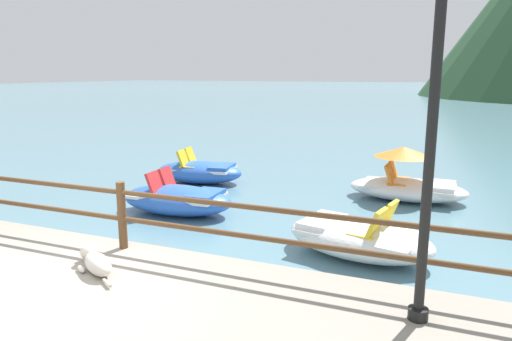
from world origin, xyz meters
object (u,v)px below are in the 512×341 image
Objects in this scene: pedal_boat_2 at (178,199)px; pedal_boat_4 at (200,171)px; pedal_boat_3 at (358,237)px; lamp_post at (437,62)px; dog_resting at (96,262)px; pedal_boat_0 at (408,183)px.

pedal_boat_4 is at bearing 109.65° from pedal_boat_2.
lamp_post is at bearing -67.15° from pedal_boat_3.
lamp_post is at bearing 4.40° from dog_resting.
pedal_boat_3 is 5.91m from pedal_boat_4.
pedal_boat_3 is at bearing -13.12° from pedal_boat_2.
pedal_boat_0 is at bearing 3.42° from pedal_boat_4.
pedal_boat_2 is (-1.10, 3.67, -0.22)m from dog_resting.
pedal_boat_2 is (-4.87, 3.38, -2.62)m from lamp_post.
lamp_post reaches higher than pedal_boat_2.
pedal_boat_4 reaches higher than dog_resting.
lamp_post is 1.65× the size of pedal_boat_3.
lamp_post reaches higher than pedal_boat_0.
pedal_boat_0 reaches higher than dog_resting.
pedal_boat_3 reaches higher than dog_resting.
dog_resting is 3.84m from pedal_boat_2.
lamp_post is 6.48m from pedal_boat_2.
pedal_boat_4 is (-5.81, 5.99, -2.62)m from lamp_post.
pedal_boat_0 is 1.03× the size of pedal_boat_3.
pedal_boat_2 reaches higher than pedal_boat_4.
pedal_boat_0 is at bearing 64.69° from dog_resting.
lamp_post is at bearing -84.02° from pedal_boat_0.
pedal_boat_3 is at bearing -36.37° from pedal_boat_4.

